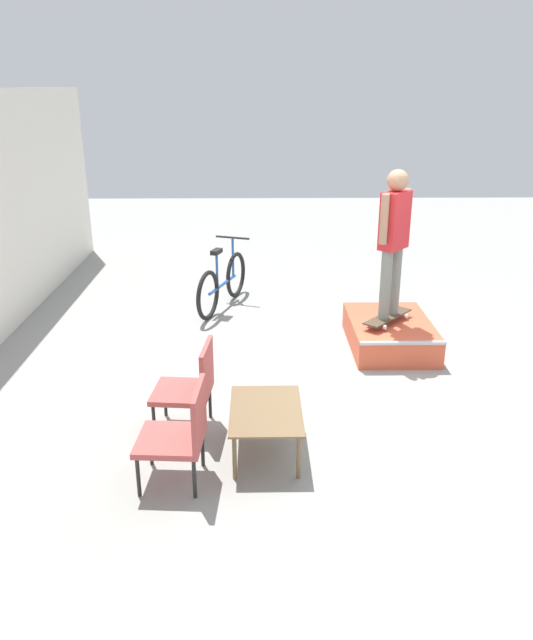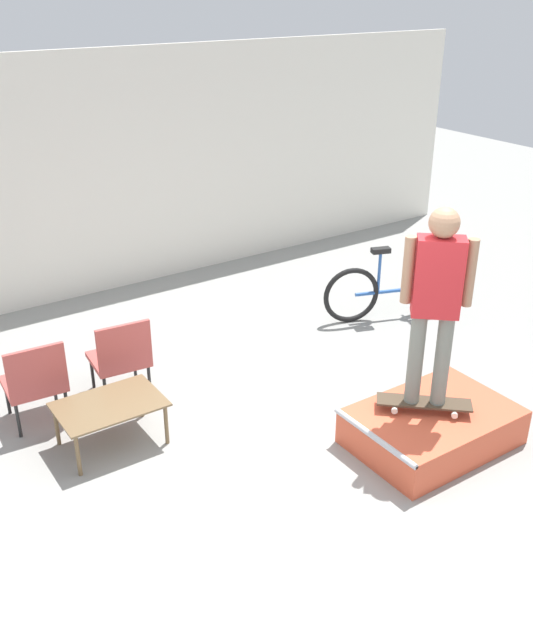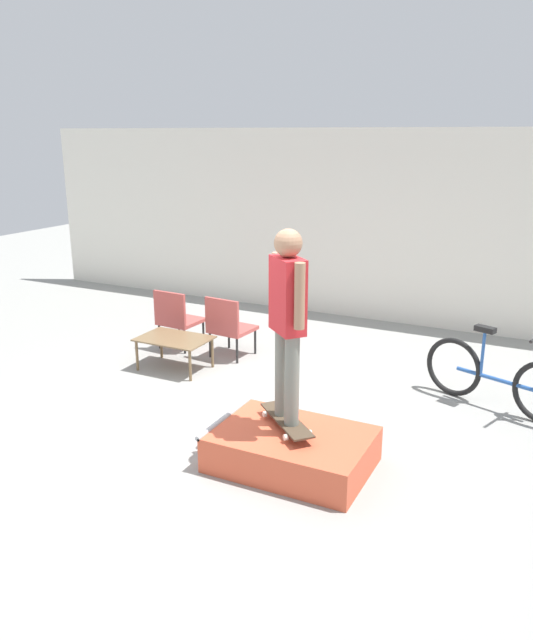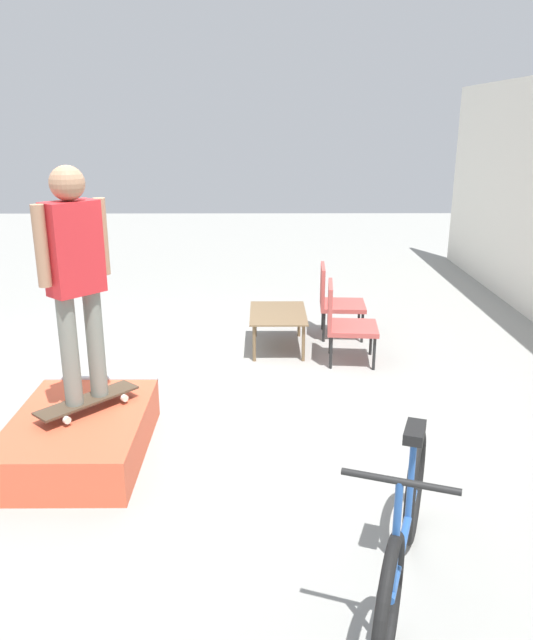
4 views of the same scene
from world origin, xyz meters
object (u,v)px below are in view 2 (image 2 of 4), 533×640
object	(u,v)px
bicycle	(393,289)
patio_chair_left	(35,380)
patio_chair_right	(121,355)
coffee_table	(110,408)
person_skater	(436,293)
skate_ramp_box	(432,427)
skateboard_on_ramp	(424,403)

from	to	relation	value
bicycle	patio_chair_left	bearing A→B (deg)	-161.94
patio_chair_right	bicycle	xyz separation A→B (m)	(3.43, -0.11, -0.09)
coffee_table	patio_chair_right	xyz separation A→B (m)	(0.41, 0.68, 0.09)
person_skater	patio_chair_right	distance (m)	3.03
skate_ramp_box	patio_chair_left	distance (m)	3.57
patio_chair_right	person_skater	bearing A→B (deg)	135.76
coffee_table	patio_chair_left	size ratio (longest dim) A/B	1.07
patio_chair_left	bicycle	bearing A→B (deg)	-177.88
skate_ramp_box	skateboard_on_ramp	size ratio (longest dim) A/B	1.94
skateboard_on_ramp	coffee_table	size ratio (longest dim) A/B	0.81
person_skater	bicycle	size ratio (longest dim) A/B	1.05
skateboard_on_ramp	bicycle	distance (m)	2.60
skate_ramp_box	person_skater	world-z (taller)	person_skater
coffee_table	patio_chair_right	distance (m)	0.80
patio_chair_right	skateboard_on_ramp	bearing A→B (deg)	135.76
skateboard_on_ramp	patio_chair_right	xyz separation A→B (m)	(-1.86, 2.18, 0.04)
skateboard_on_ramp	bicycle	xyz separation A→B (m)	(1.57, 2.07, -0.05)
person_skater	skateboard_on_ramp	bearing A→B (deg)	-165.04
coffee_table	bicycle	bearing A→B (deg)	8.38
skateboard_on_ramp	patio_chair_left	xyz separation A→B (m)	(-2.69, 2.18, 0.04)
bicycle	patio_chair_right	bearing A→B (deg)	-162.31
patio_chair_left	skate_ramp_box	bearing A→B (deg)	144.72
skateboard_on_ramp	patio_chair_left	bearing A→B (deg)	-176.92
skate_ramp_box	coffee_table	world-z (taller)	coffee_table
skate_ramp_box	person_skater	distance (m)	1.29
person_skater	patio_chair_right	world-z (taller)	person_skater
person_skater	bicycle	world-z (taller)	person_skater
skate_ramp_box	person_skater	bearing A→B (deg)	145.09
patio_chair_left	patio_chair_right	size ratio (longest dim) A/B	1.00
patio_chair_left	bicycle	xyz separation A→B (m)	(4.26, -0.11, -0.09)
skateboard_on_ramp	person_skater	xyz separation A→B (m)	(0.00, -0.00, 1.03)
skate_ramp_box	skateboard_on_ramp	world-z (taller)	skateboard_on_ramp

